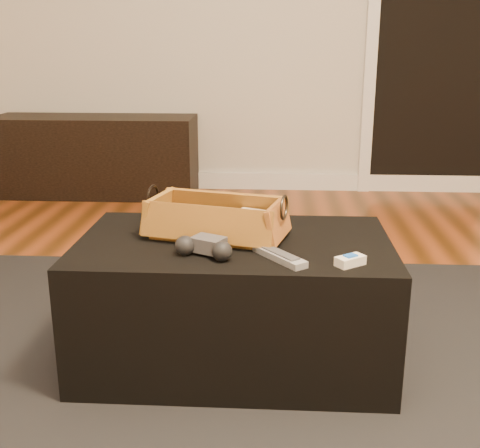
# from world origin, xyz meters

# --- Properties ---
(floor) EXTENTS (5.00, 5.50, 0.01)m
(floor) POSITION_xyz_m (0.00, 0.00, -0.01)
(floor) COLOR brown
(floor) RESTS_ON ground
(baseboard) EXTENTS (5.00, 0.04, 0.12)m
(baseboard) POSITION_xyz_m (0.00, 2.73, 0.06)
(baseboard) COLOR white
(baseboard) RESTS_ON floor
(doorway_opening) EXTENTS (0.82, 0.02, 2.00)m
(doorway_opening) POSITION_xyz_m (1.30, 2.73, 1.02)
(doorway_opening) COLOR black
(doorway_opening) RESTS_ON floor
(door_jamb_left) EXTENTS (0.08, 0.05, 2.05)m
(door_jamb_left) POSITION_xyz_m (0.85, 2.72, 1.02)
(door_jamb_left) COLOR white
(door_jamb_left) RESTS_ON floor
(media_cabinet) EXTENTS (1.40, 0.45, 0.55)m
(media_cabinet) POSITION_xyz_m (-1.06, 2.51, 0.27)
(media_cabinet) COLOR black
(media_cabinet) RESTS_ON floor
(area_rug) EXTENTS (2.60, 2.00, 0.01)m
(area_rug) POSITION_xyz_m (0.08, 0.18, 0.01)
(area_rug) COLOR black
(area_rug) RESTS_ON floor
(ottoman) EXTENTS (1.00, 0.60, 0.42)m
(ottoman) POSITION_xyz_m (0.08, 0.23, 0.22)
(ottoman) COLOR black
(ottoman) RESTS_ON area_rug
(tv_remote) EXTENTS (0.24, 0.09, 0.02)m
(tv_remote) POSITION_xyz_m (-0.00, 0.25, 0.46)
(tv_remote) COLOR black
(tv_remote) RESTS_ON wicker_basket
(cloth_bundle) EXTENTS (0.15, 0.13, 0.07)m
(cloth_bundle) POSITION_xyz_m (0.14, 0.26, 0.48)
(cloth_bundle) COLOR tan
(cloth_bundle) RESTS_ON wicker_basket
(wicker_basket) EXTENTS (0.49, 0.34, 0.16)m
(wicker_basket) POSITION_xyz_m (0.02, 0.26, 0.48)
(wicker_basket) COLOR #A06D24
(wicker_basket) RESTS_ON ottoman
(game_controller) EXTENTS (0.19, 0.14, 0.06)m
(game_controller) POSITION_xyz_m (0.01, 0.07, 0.46)
(game_controller) COLOR #3E3E41
(game_controller) RESTS_ON ottoman
(silver_remote) EXTENTS (0.16, 0.19, 0.02)m
(silver_remote) POSITION_xyz_m (0.23, 0.05, 0.44)
(silver_remote) COLOR #999CA0
(silver_remote) RESTS_ON ottoman
(cream_gadget) EXTENTS (0.09, 0.08, 0.03)m
(cream_gadget) POSITION_xyz_m (0.43, 0.02, 0.45)
(cream_gadget) COLOR white
(cream_gadget) RESTS_ON ottoman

